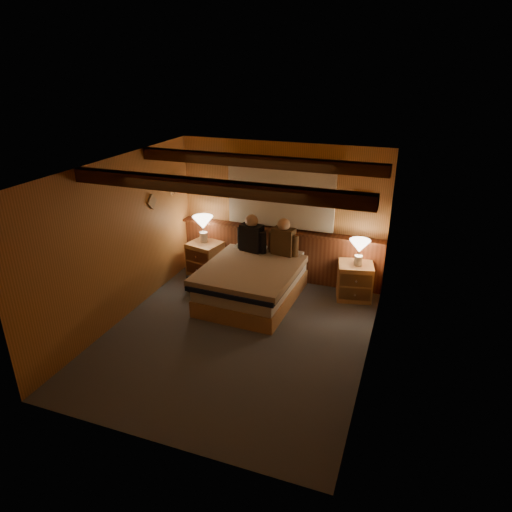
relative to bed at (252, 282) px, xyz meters
The scene contains 19 objects.
floor 1.13m from the bed, 81.71° to the right, with size 4.20×4.20×0.00m, color #4C515B.
ceiling 2.34m from the bed, 81.71° to the right, with size 4.20×4.20×0.00m, color #D9AB51.
wall_back 1.36m from the bed, 81.31° to the left, with size 3.60×3.60×0.00m, color #C78347.
wall_left 2.15m from the bed, 146.80° to the right, with size 4.20×4.20×0.00m, color #C78347.
wall_right 2.40m from the bed, 28.80° to the right, with size 4.20×4.20×0.00m, color #C78347.
wall_front 3.30m from the bed, 87.18° to the right, with size 3.60×3.60×0.00m, color #C78347.
wainscot 0.99m from the bed, 80.73° to the left, with size 3.60×0.23×0.94m.
curtain_window 1.54m from the bed, 80.68° to the left, with size 2.18×0.09×1.11m.
ceiling_beams 2.20m from the bed, 80.39° to the right, with size 3.60×1.65×0.16m.
coat_rail 2.12m from the bed, 162.24° to the left, with size 0.05×0.55×0.24m.
framed_print 2.19m from the bed, 33.62° to the left, with size 0.30×0.04×0.25m.
bed is the anchor object (origin of this frame).
nightstand_left 1.32m from the bed, 150.43° to the left, with size 0.64×0.60×0.60m.
nightstand_right 1.67m from the bed, 22.98° to the left, with size 0.64×0.60×0.60m.
lamp_left 1.51m from the bed, 149.32° to the left, with size 0.37×0.37×0.48m.
lamp_right 1.78m from the bed, 21.58° to the left, with size 0.33×0.33×0.43m.
person_left 0.83m from the bed, 110.88° to the left, with size 0.54×0.28×0.67m.
person_right 0.89m from the bed, 61.72° to the left, with size 0.53×0.25×0.65m.
duffel_bag 0.89m from the bed, behind, with size 0.53×0.41×0.34m.
Camera 1 is at (2.14, -5.08, 3.60)m, focal length 32.00 mm.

